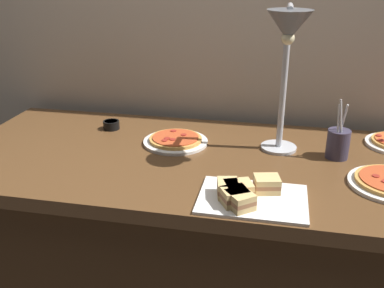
{
  "coord_description": "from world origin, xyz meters",
  "views": [
    {
      "loc": [
        0.28,
        -1.49,
        1.44
      ],
      "look_at": [
        -0.03,
        0.0,
        0.81
      ],
      "focal_mm": 40.95,
      "sensor_mm": 36.0,
      "label": 1
    }
  ],
  "objects_px": {
    "heat_lamp": "(287,44)",
    "utensil_holder": "(338,143)",
    "sauce_cup_near": "(111,125)",
    "pizza_plate_front": "(176,140)",
    "sandwich_platter": "(246,195)"
  },
  "relations": [
    {
      "from": "heat_lamp",
      "to": "utensil_holder",
      "type": "height_order",
      "value": "heat_lamp"
    },
    {
      "from": "sauce_cup_near",
      "to": "heat_lamp",
      "type": "bearing_deg",
      "value": -14.96
    },
    {
      "from": "sauce_cup_near",
      "to": "utensil_holder",
      "type": "bearing_deg",
      "value": -7.11
    },
    {
      "from": "pizza_plate_front",
      "to": "utensil_holder",
      "type": "bearing_deg",
      "value": -1.32
    },
    {
      "from": "pizza_plate_front",
      "to": "utensil_holder",
      "type": "xyz_separation_m",
      "value": [
        0.63,
        -0.01,
        0.05
      ]
    },
    {
      "from": "sauce_cup_near",
      "to": "sandwich_platter",
      "type": "bearing_deg",
      "value": -38.87
    },
    {
      "from": "sauce_cup_near",
      "to": "utensil_holder",
      "type": "height_order",
      "value": "utensil_holder"
    },
    {
      "from": "heat_lamp",
      "to": "pizza_plate_front",
      "type": "distance_m",
      "value": 0.6
    },
    {
      "from": "heat_lamp",
      "to": "utensil_holder",
      "type": "distance_m",
      "value": 0.44
    },
    {
      "from": "pizza_plate_front",
      "to": "sauce_cup_near",
      "type": "distance_m",
      "value": 0.33
    },
    {
      "from": "heat_lamp",
      "to": "sauce_cup_near",
      "type": "height_order",
      "value": "heat_lamp"
    },
    {
      "from": "pizza_plate_front",
      "to": "sauce_cup_near",
      "type": "bearing_deg",
      "value": 161.9
    },
    {
      "from": "pizza_plate_front",
      "to": "sandwich_platter",
      "type": "distance_m",
      "value": 0.52
    },
    {
      "from": "sauce_cup_near",
      "to": "utensil_holder",
      "type": "relative_size",
      "value": 0.31
    },
    {
      "from": "utensil_holder",
      "to": "sandwich_platter",
      "type": "bearing_deg",
      "value": -127.56
    }
  ]
}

